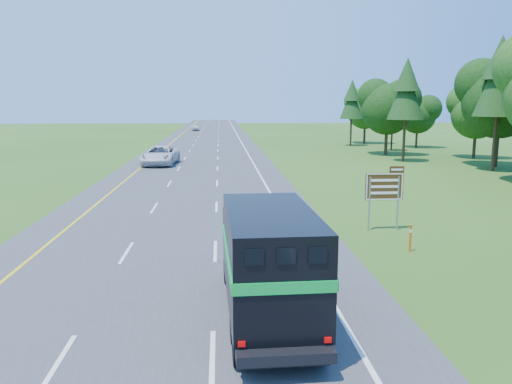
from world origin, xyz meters
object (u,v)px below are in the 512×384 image
white_suv (160,155)px  far_car (196,128)px  horse_truck (267,259)px  exit_sign (385,189)px

white_suv → far_car: white_suv is taller
horse_truck → white_suv: 37.73m
exit_sign → far_car: bearing=98.5°
white_suv → far_car: (0.58, 63.42, -0.25)m
far_car → horse_truck: bearing=-87.5°
white_suv → far_car: bearing=93.6°
white_suv → horse_truck: bearing=-74.8°
exit_sign → horse_truck: bearing=-124.1°
horse_truck → far_car: (-6.70, 100.43, -1.05)m
far_car → white_suv: bearing=-91.8°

